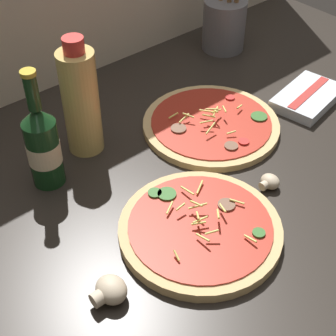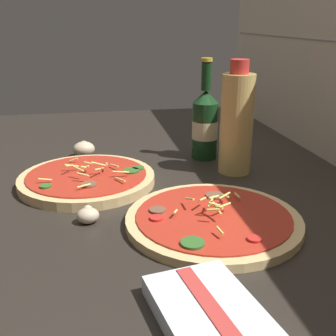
{
  "view_description": "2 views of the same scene",
  "coord_description": "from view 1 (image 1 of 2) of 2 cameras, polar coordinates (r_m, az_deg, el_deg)",
  "views": [
    {
      "loc": [
        -50.29,
        -52.68,
        69.16
      ],
      "look_at": [
        -4.64,
        0.95,
        6.99
      ],
      "focal_mm": 55.0,
      "sensor_mm": 36.0,
      "label": 1
    },
    {
      "loc": [
        74.6,
        -10.03,
        34.83
      ],
      "look_at": [
        -1.03,
        4.04,
        7.45
      ],
      "focal_mm": 45.0,
      "sensor_mm": 36.0,
      "label": 2
    }
  ],
  "objects": [
    {
      "name": "counter_slab",
      "position": [
        1.0,
        2.39,
        -1.61
      ],
      "size": [
        160.0,
        90.0,
        2.5
      ],
      "color": "#28231E",
      "rests_on": "ground"
    },
    {
      "name": "pizza_near",
      "position": [
        0.88,
        3.57,
        -6.78
      ],
      "size": [
        27.88,
        27.88,
        5.22
      ],
      "color": "tan",
      "rests_on": "counter_slab"
    },
    {
      "name": "pizza_far",
      "position": [
        1.11,
        4.8,
        4.83
      ],
      "size": [
        29.2,
        29.2,
        5.3
      ],
      "color": "tan",
      "rests_on": "counter_slab"
    },
    {
      "name": "beer_bottle",
      "position": [
        0.95,
        -13.71,
        2.49
      ],
      "size": [
        6.18,
        6.18,
        23.88
      ],
      "color": "#143819",
      "rests_on": "counter_slab"
    },
    {
      "name": "oil_bottle",
      "position": [
        1.0,
        -9.64,
        7.33
      ],
      "size": [
        7.15,
        7.15,
        24.48
      ],
      "color": "#D6B766",
      "rests_on": "counter_slab"
    },
    {
      "name": "mushroom_left",
      "position": [
        0.8,
        -6.47,
        -13.35
      ],
      "size": [
        5.61,
        5.34,
        3.74
      ],
      "color": "beige",
      "rests_on": "counter_slab"
    },
    {
      "name": "mushroom_right",
      "position": [
        0.98,
        11.18,
        -1.52
      ],
      "size": [
        3.95,
        3.76,
        2.63
      ],
      "color": "beige",
      "rests_on": "counter_slab"
    },
    {
      "name": "utensil_crock",
      "position": [
        1.39,
        6.25,
        15.56
      ],
      "size": [
        11.06,
        11.06,
        20.61
      ],
      "color": "slate",
      "rests_on": "counter_slab"
    },
    {
      "name": "dish_towel",
      "position": [
        1.23,
        15.24,
        7.57
      ],
      "size": [
        18.67,
        13.56,
        2.56
      ],
      "color": "silver",
      "rests_on": "counter_slab"
    }
  ]
}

